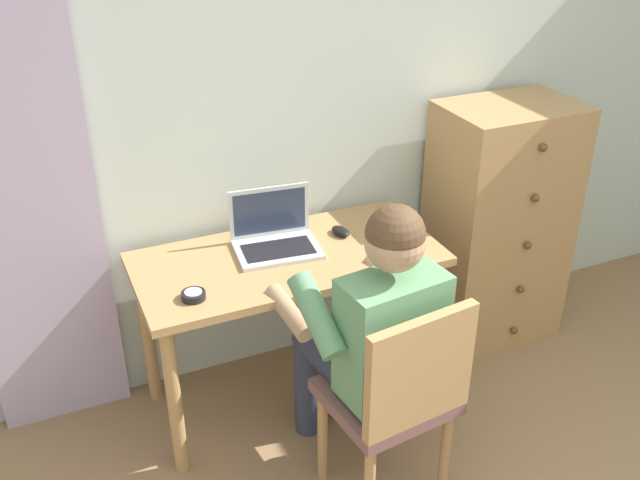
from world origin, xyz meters
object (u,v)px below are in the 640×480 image
laptop (275,236)px  desk (288,278)px  desk_clock (193,295)px  dresser (498,224)px  person_seated (371,326)px  chair (398,395)px  computer_mouse (341,231)px

laptop → desk: bearing=-75.5°
desk → desk_clock: 0.48m
dresser → laptop: size_ratio=3.26×
desk → person_seated: person_seated is taller
laptop → dresser: bearing=0.3°
chair → dresser: bearing=38.8°
dresser → person_seated: bearing=-148.7°
person_seated → computer_mouse: (0.16, 0.60, 0.06)m
desk → dresser: size_ratio=1.05×
dresser → desk_clock: bearing=-170.9°
chair → laptop: (-0.15, 0.79, 0.28)m
desk → person_seated: (0.11, -0.52, 0.07)m
desk → person_seated: size_ratio=1.02×
desk → computer_mouse: (0.27, 0.08, 0.13)m
dresser → laptop: dresser is taller
laptop → desk_clock: (-0.41, -0.24, -0.04)m
desk_clock → desk: bearing=19.8°
chair → person_seated: size_ratio=0.74×
person_seated → desk: bearing=102.2°
desk → desk_clock: bearing=-160.2°
person_seated → desk_clock: 0.66m
desk → computer_mouse: computer_mouse is taller
computer_mouse → chair: bearing=-110.6°
person_seated → laptop: 0.63m
laptop → chair: bearing=-79.0°
dresser → chair: (-0.99, -0.80, -0.09)m
laptop → computer_mouse: laptop is taller
desk → chair: chair is taller
dresser → laptop: 1.16m
dresser → computer_mouse: (-0.85, -0.02, 0.15)m
computer_mouse → desk_clock: (-0.71, -0.23, -0.00)m
dresser → chair: bearing=-141.2°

